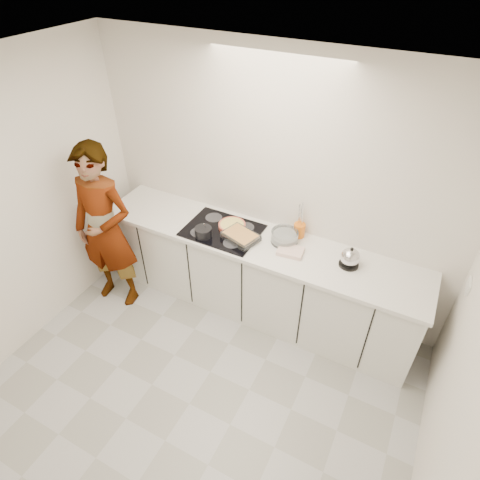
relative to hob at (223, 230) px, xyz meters
The scene contains 15 objects.
floor 1.60m from the hob, 74.48° to the right, with size 3.60×3.20×0.00m, color #B2B2B2.
ceiling 2.13m from the hob, 74.48° to the right, with size 3.60×3.20×0.00m, color white.
wall_back 0.62m from the hob, 44.17° to the left, with size 3.60×0.00×2.60m, color white.
wall_right 2.51m from the hob, 29.95° to the right, with size 0.02×3.20×2.60m.
base_cabinets 0.60m from the hob, ahead, with size 3.20×0.58×0.87m, color silver.
countertop 0.35m from the hob, ahead, with size 3.24×0.64×0.04m, color white.
hob is the anchor object (origin of this frame).
tart_dish 0.10m from the hob, 47.83° to the left, with size 0.32×0.32×0.04m.
saucepan 0.21m from the hob, 124.14° to the right, with size 0.21×0.21×0.15m.
baking_dish 0.23m from the hob, 12.88° to the right, with size 0.38×0.32×0.06m.
mixing_bowl 0.61m from the hob, 11.01° to the left, with size 0.32×0.32×0.12m.
tea_towel 0.71m from the hob, ahead, with size 0.23×0.17×0.04m, color white.
kettle 1.23m from the hob, ahead, with size 0.19×0.19×0.20m.
utensil_crock 0.74m from the hob, 21.01° to the left, with size 0.11×0.11×0.14m, color orange.
cook 1.16m from the hob, 154.12° to the right, with size 0.66×0.43×1.80m, color silver.
Camera 1 is at (1.24, -1.44, 3.25)m, focal length 30.00 mm.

